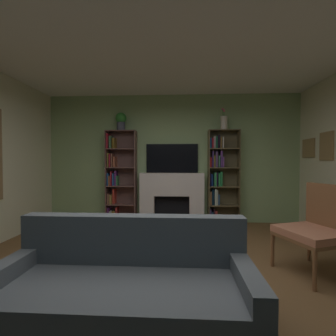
% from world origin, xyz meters
% --- Properties ---
extents(ground_plane, '(6.61, 6.61, 0.00)m').
position_xyz_m(ground_plane, '(0.00, 0.00, 0.00)').
color(ground_plane, brown).
extents(wall_back_accent, '(5.50, 0.06, 2.74)m').
position_xyz_m(wall_back_accent, '(0.00, 2.78, 1.37)').
color(wall_back_accent, '#94B379').
rests_on(wall_back_accent, ground_plane).
extents(ceiling, '(5.50, 5.63, 0.06)m').
position_xyz_m(ceiling, '(0.00, 0.00, 2.77)').
color(ceiling, white).
rests_on(ceiling, wall_back_accent).
extents(fireplace, '(1.45, 0.55, 1.06)m').
position_xyz_m(fireplace, '(0.00, 2.62, 0.57)').
color(fireplace, white).
rests_on(fireplace, ground_plane).
extents(tv, '(1.10, 0.06, 0.61)m').
position_xyz_m(tv, '(0.00, 2.72, 1.37)').
color(tv, black).
rests_on(tv, fireplace).
extents(bookshelf_left, '(0.64, 0.28, 1.96)m').
position_xyz_m(bookshelf_left, '(-1.15, 2.65, 0.95)').
color(bookshelf_left, brown).
rests_on(bookshelf_left, ground_plane).
extents(bookshelf_right, '(0.64, 0.28, 1.96)m').
position_xyz_m(bookshelf_right, '(1.01, 2.65, 0.99)').
color(bookshelf_right, brown).
rests_on(bookshelf_right, ground_plane).
extents(potted_plant, '(0.23, 0.23, 0.38)m').
position_xyz_m(potted_plant, '(-1.08, 2.60, 2.17)').
color(potted_plant, '#494B5E').
rests_on(potted_plant, bookshelf_left).
extents(vase_with_flowers, '(0.14, 0.14, 0.45)m').
position_xyz_m(vase_with_flowers, '(1.08, 2.60, 2.12)').
color(vase_with_flowers, beige).
rests_on(vase_with_flowers, bookshelf_right).
extents(couch, '(1.95, 0.83, 0.83)m').
position_xyz_m(couch, '(-0.23, -0.68, 0.27)').
color(couch, '#54595E').
rests_on(couch, ground_plane).
extents(armchair, '(0.81, 0.83, 1.03)m').
position_xyz_m(armchair, '(1.79, 0.41, 0.54)').
color(armchair, brown).
rests_on(armchair, ground_plane).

